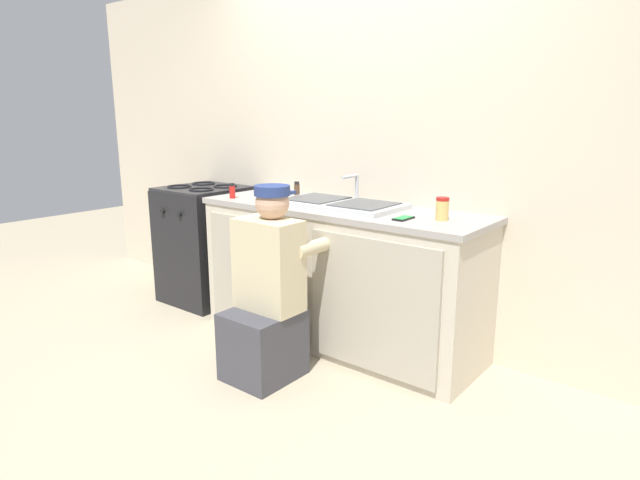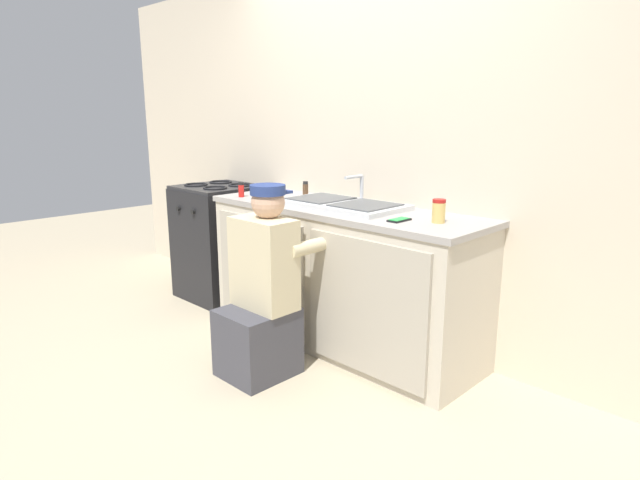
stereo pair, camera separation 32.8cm
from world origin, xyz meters
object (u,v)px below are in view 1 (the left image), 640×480
at_px(spice_bottle_red, 232,191).
at_px(cell_phone, 403,218).
at_px(sink_double_basin, 340,203).
at_px(spice_bottle_pepper, 297,189).
at_px(plumber_person, 267,299).
at_px(condiment_jar, 442,209).
at_px(stove_range, 205,244).

height_order(spice_bottle_red, cell_phone, spice_bottle_red).
height_order(sink_double_basin, spice_bottle_pepper, sink_double_basin).
distance_m(sink_double_basin, spice_bottle_red, 0.81).
distance_m(plumber_person, spice_bottle_pepper, 1.05).
xyz_separation_m(sink_double_basin, condiment_jar, (0.71, -0.02, 0.05)).
distance_m(spice_bottle_pepper, cell_phone, 1.06).
xyz_separation_m(plumber_person, spice_bottle_red, (-0.75, 0.44, 0.50)).
bearing_deg(condiment_jar, spice_bottle_pepper, 172.00).
height_order(plumber_person, spice_bottle_pepper, plumber_person).
distance_m(cell_phone, condiment_jar, 0.22).
bearing_deg(stove_range, cell_phone, -3.69).
height_order(stove_range, condiment_jar, condiment_jar).
relative_size(plumber_person, cell_phone, 7.89).
relative_size(cell_phone, condiment_jar, 1.09).
xyz_separation_m(sink_double_basin, stove_range, (-1.34, -0.00, -0.47)).
bearing_deg(condiment_jar, cell_phone, -149.10).
bearing_deg(spice_bottle_red, cell_phone, 3.22).
bearing_deg(sink_double_basin, stove_range, -179.91).
xyz_separation_m(cell_phone, condiment_jar, (0.18, 0.11, 0.06)).
height_order(spice_bottle_red, condiment_jar, condiment_jar).
relative_size(stove_range, plumber_person, 0.85).
relative_size(plumber_person, spice_bottle_pepper, 10.52).
xyz_separation_m(stove_range, spice_bottle_pepper, (0.85, 0.16, 0.50)).
distance_m(sink_double_basin, condiment_jar, 0.71).
bearing_deg(sink_double_basin, condiment_jar, -1.26).
bearing_deg(stove_range, condiment_jar, -0.38).
bearing_deg(condiment_jar, stove_range, 179.62).
bearing_deg(cell_phone, condiment_jar, 30.90).
relative_size(spice_bottle_pepper, cell_phone, 0.75).
distance_m(spice_bottle_red, condiment_jar, 1.51).
xyz_separation_m(spice_bottle_pepper, cell_phone, (1.03, -0.28, -0.04)).
distance_m(stove_range, cell_phone, 1.93).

